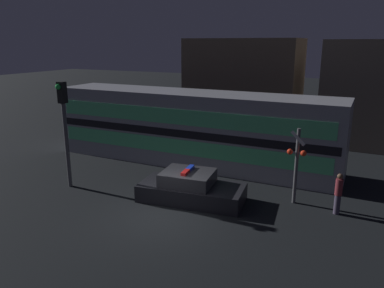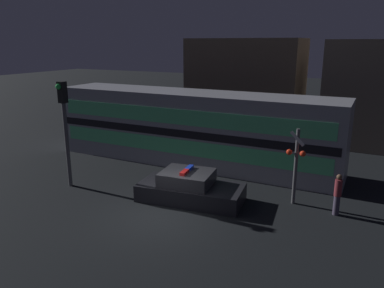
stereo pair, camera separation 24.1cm
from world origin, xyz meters
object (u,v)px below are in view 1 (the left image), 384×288
at_px(crossing_signal_near, 296,162).
at_px(police_car, 191,189).
at_px(pedestrian, 338,193).
at_px(traffic_light_corner, 64,121).
at_px(train, 192,128).

bearing_deg(crossing_signal_near, police_car, -158.23).
xyz_separation_m(pedestrian, crossing_signal_near, (-1.64, 0.28, 0.92)).
bearing_deg(pedestrian, traffic_light_corner, -168.64).
bearing_deg(train, crossing_signal_near, -26.85).
relative_size(train, police_car, 3.46).
xyz_separation_m(train, crossing_signal_near, (5.95, -3.01, -0.15)).
xyz_separation_m(train, pedestrian, (7.60, -3.30, -1.07)).
xyz_separation_m(crossing_signal_near, traffic_light_corner, (-9.36, -2.50, 1.23)).
xyz_separation_m(pedestrian, traffic_light_corner, (-11.01, -2.21, 2.15)).
distance_m(police_car, crossing_signal_near, 4.31).
bearing_deg(train, police_car, -64.97).
bearing_deg(pedestrian, crossing_signal_near, 170.21).
distance_m(train, police_car, 5.20).
xyz_separation_m(police_car, pedestrian, (5.47, 1.25, 0.32)).
height_order(pedestrian, crossing_signal_near, crossing_signal_near).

